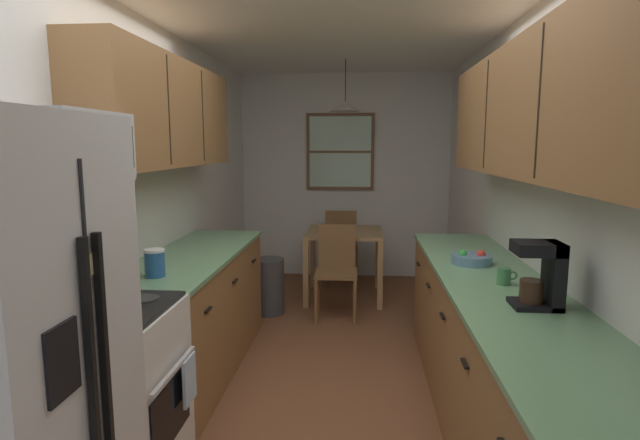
{
  "coord_description": "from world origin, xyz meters",
  "views": [
    {
      "loc": [
        0.22,
        -2.76,
        1.68
      ],
      "look_at": [
        -0.11,
        1.14,
        1.09
      ],
      "focal_mm": 28.28,
      "sensor_mm": 36.0,
      "label": 1
    }
  ],
  "objects_px": {
    "microwave_over_range": "(65,147)",
    "dining_chair_far": "(341,242)",
    "fruit_bowl": "(472,258)",
    "table_serving_bowl": "(336,228)",
    "dining_table": "(344,242)",
    "stove_range": "(106,398)",
    "dining_chair_near": "(336,266)",
    "storage_canister": "(155,263)",
    "coffee_maker": "(543,273)",
    "trash_bin": "(269,286)",
    "mug_by_coffeemaker": "(504,276)"
  },
  "relations": [
    {
      "from": "microwave_over_range",
      "to": "dining_chair_far",
      "type": "distance_m",
      "value": 4.16
    },
    {
      "from": "fruit_bowl",
      "to": "table_serving_bowl",
      "type": "xyz_separation_m",
      "value": [
        -1.0,
        2.11,
        -0.16
      ]
    },
    {
      "from": "dining_table",
      "to": "table_serving_bowl",
      "type": "bearing_deg",
      "value": 167.74
    },
    {
      "from": "stove_range",
      "to": "fruit_bowl",
      "type": "xyz_separation_m",
      "value": [
        1.94,
        1.14,
        0.46
      ]
    },
    {
      "from": "dining_chair_near",
      "to": "storage_canister",
      "type": "distance_m",
      "value": 2.25
    },
    {
      "from": "microwave_over_range",
      "to": "dining_chair_far",
      "type": "xyz_separation_m",
      "value": [
        1.08,
        3.85,
        -1.16
      ]
    },
    {
      "from": "storage_canister",
      "to": "coffee_maker",
      "type": "distance_m",
      "value": 2.12
    },
    {
      "from": "storage_canister",
      "to": "coffee_maker",
      "type": "bearing_deg",
      "value": -10.76
    },
    {
      "from": "trash_bin",
      "to": "storage_canister",
      "type": "bearing_deg",
      "value": -98.55
    },
    {
      "from": "dining_table",
      "to": "dining_chair_far",
      "type": "relative_size",
      "value": 0.91
    },
    {
      "from": "table_serving_bowl",
      "to": "dining_table",
      "type": "bearing_deg",
      "value": -12.26
    },
    {
      "from": "fruit_bowl",
      "to": "dining_table",
      "type": "bearing_deg",
      "value": 113.46
    },
    {
      "from": "dining_table",
      "to": "microwave_over_range",
      "type": "bearing_deg",
      "value": -109.43
    },
    {
      "from": "microwave_over_range",
      "to": "dining_table",
      "type": "height_order",
      "value": "microwave_over_range"
    },
    {
      "from": "trash_bin",
      "to": "table_serving_bowl",
      "type": "bearing_deg",
      "value": 43.43
    },
    {
      "from": "trash_bin",
      "to": "storage_canister",
      "type": "height_order",
      "value": "storage_canister"
    },
    {
      "from": "trash_bin",
      "to": "table_serving_bowl",
      "type": "relative_size",
      "value": 2.84
    },
    {
      "from": "dining_table",
      "to": "coffee_maker",
      "type": "height_order",
      "value": "coffee_maker"
    },
    {
      "from": "trash_bin",
      "to": "fruit_bowl",
      "type": "height_order",
      "value": "fruit_bowl"
    },
    {
      "from": "dining_chair_far",
      "to": "coffee_maker",
      "type": "distance_m",
      "value": 3.81
    },
    {
      "from": "trash_bin",
      "to": "mug_by_coffeemaker",
      "type": "bearing_deg",
      "value": -49.28
    },
    {
      "from": "stove_range",
      "to": "mug_by_coffeemaker",
      "type": "xyz_separation_m",
      "value": [
        2.01,
        0.65,
        0.48
      ]
    },
    {
      "from": "trash_bin",
      "to": "dining_chair_far",
      "type": "bearing_deg",
      "value": 60.88
    },
    {
      "from": "dining_chair_near",
      "to": "coffee_maker",
      "type": "bearing_deg",
      "value": -64.93
    },
    {
      "from": "storage_canister",
      "to": "table_serving_bowl",
      "type": "height_order",
      "value": "storage_canister"
    },
    {
      "from": "fruit_bowl",
      "to": "dining_chair_far",
      "type": "bearing_deg",
      "value": 109.7
    },
    {
      "from": "dining_table",
      "to": "coffee_maker",
      "type": "xyz_separation_m",
      "value": [
        1.05,
        -2.98,
        0.45
      ]
    },
    {
      "from": "microwave_over_range",
      "to": "dining_table",
      "type": "xyz_separation_m",
      "value": [
        1.14,
        3.23,
        -1.05
      ]
    },
    {
      "from": "mug_by_coffeemaker",
      "to": "stove_range",
      "type": "bearing_deg",
      "value": -162.14
    },
    {
      "from": "dining_table",
      "to": "storage_canister",
      "type": "relative_size",
      "value": 4.92
    },
    {
      "from": "stove_range",
      "to": "storage_canister",
      "type": "distance_m",
      "value": 0.83
    },
    {
      "from": "dining_table",
      "to": "storage_canister",
      "type": "bearing_deg",
      "value": -111.78
    },
    {
      "from": "dining_chair_far",
      "to": "coffee_maker",
      "type": "relative_size",
      "value": 2.82
    },
    {
      "from": "microwave_over_range",
      "to": "dining_table",
      "type": "distance_m",
      "value": 3.58
    },
    {
      "from": "stove_range",
      "to": "storage_canister",
      "type": "height_order",
      "value": "stove_range"
    },
    {
      "from": "dining_chair_far",
      "to": "stove_range",
      "type": "bearing_deg",
      "value": -104.09
    },
    {
      "from": "storage_canister",
      "to": "dining_table",
      "type": "bearing_deg",
      "value": 68.22
    },
    {
      "from": "microwave_over_range",
      "to": "dining_chair_near",
      "type": "bearing_deg",
      "value": 67.45
    },
    {
      "from": "stove_range",
      "to": "fruit_bowl",
      "type": "bearing_deg",
      "value": 30.45
    },
    {
      "from": "mug_by_coffeemaker",
      "to": "microwave_over_range",
      "type": "bearing_deg",
      "value": -163.04
    },
    {
      "from": "microwave_over_range",
      "to": "coffee_maker",
      "type": "distance_m",
      "value": 2.29
    },
    {
      "from": "fruit_bowl",
      "to": "coffee_maker",
      "type": "bearing_deg",
      "value": -80.8
    },
    {
      "from": "dining_chair_near",
      "to": "microwave_over_range",
      "type": "bearing_deg",
      "value": -112.55
    },
    {
      "from": "dining_table",
      "to": "trash_bin",
      "type": "relative_size",
      "value": 1.47
    },
    {
      "from": "coffee_maker",
      "to": "fruit_bowl",
      "type": "distance_m",
      "value": 0.91
    },
    {
      "from": "coffee_maker",
      "to": "mug_by_coffeemaker",
      "type": "height_order",
      "value": "coffee_maker"
    },
    {
      "from": "storage_canister",
      "to": "table_serving_bowl",
      "type": "distance_m",
      "value": 2.78
    },
    {
      "from": "dining_table",
      "to": "dining_chair_far",
      "type": "xyz_separation_m",
      "value": [
        -0.06,
        0.62,
        -0.12
      ]
    },
    {
      "from": "storage_canister",
      "to": "fruit_bowl",
      "type": "xyz_separation_m",
      "value": [
        1.94,
        0.49,
        -0.05
      ]
    },
    {
      "from": "dining_chair_far",
      "to": "mug_by_coffeemaker",
      "type": "xyz_separation_m",
      "value": [
        1.05,
        -3.2,
        0.45
      ]
    }
  ]
}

